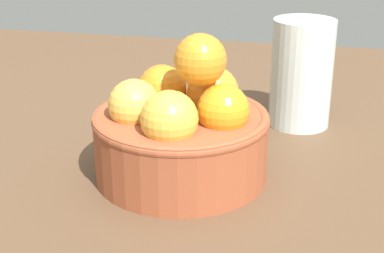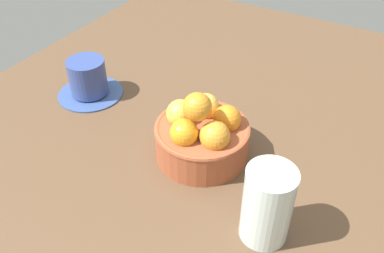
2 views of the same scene
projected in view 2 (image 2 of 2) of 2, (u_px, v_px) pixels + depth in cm
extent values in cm
cube|color=brown|center=(201.00, 164.00, 68.09)|extent=(121.58, 98.25, 4.41)
cylinder|color=#9E4C2D|center=(202.00, 141.00, 64.89)|extent=(14.84, 14.84, 5.76)
torus|color=#9E4C2D|center=(202.00, 129.00, 63.33)|extent=(15.04, 15.04, 1.00)
sphere|color=orange|center=(184.00, 133.00, 60.30)|extent=(4.31, 4.31, 4.31)
sphere|color=orange|center=(215.00, 136.00, 59.74)|extent=(4.58, 4.58, 4.58)
sphere|color=orange|center=(227.00, 119.00, 62.91)|extent=(4.43, 4.43, 4.43)
sphere|color=#EFB948|center=(206.00, 107.00, 65.43)|extent=(4.35, 4.35, 4.35)
sphere|color=gold|center=(180.00, 114.00, 63.82)|extent=(4.59, 4.59, 4.59)
sphere|color=orange|center=(199.00, 108.00, 58.83)|extent=(4.31, 4.31, 4.31)
cylinder|color=#38518C|center=(91.00, 93.00, 79.96)|extent=(12.59, 12.59, 0.60)
cylinder|color=#33478C|center=(88.00, 77.00, 77.63)|extent=(7.14, 7.14, 6.81)
cylinder|color=silver|center=(267.00, 205.00, 51.18)|extent=(6.40, 6.40, 11.22)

